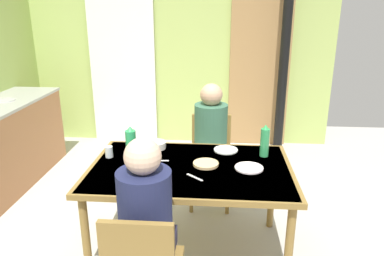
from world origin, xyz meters
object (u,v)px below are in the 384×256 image
(person_near_diner, at_px, (146,212))
(water_bottle_green_far, at_px, (131,147))
(water_bottle_green_near, at_px, (265,141))
(serving_bowl_center, at_px, (156,145))
(person_far_diner, at_px, (211,131))
(chair_far_diner, at_px, (211,154))
(dining_table, at_px, (190,175))

(person_near_diner, relative_size, water_bottle_green_far, 2.48)
(water_bottle_green_near, bearing_deg, person_near_diner, -128.41)
(water_bottle_green_far, bearing_deg, serving_bowl_center, 72.92)
(serving_bowl_center, bearing_deg, person_near_diner, -83.13)
(person_far_diner, xyz_separation_m, serving_bowl_center, (-0.45, -0.35, -0.01))
(water_bottle_green_far, height_order, serving_bowl_center, water_bottle_green_far)
(serving_bowl_center, bearing_deg, chair_far_diner, 47.66)
(dining_table, distance_m, water_bottle_green_far, 0.48)
(water_bottle_green_far, bearing_deg, person_far_diner, 52.23)
(person_near_diner, relative_size, water_bottle_green_near, 2.97)
(person_far_diner, height_order, water_bottle_green_near, person_far_diner)
(serving_bowl_center, bearing_deg, water_bottle_green_far, -107.08)
(dining_table, height_order, person_near_diner, person_near_diner)
(water_bottle_green_near, bearing_deg, chair_far_diner, 126.26)
(chair_far_diner, bearing_deg, person_near_diner, 78.26)
(person_near_diner, bearing_deg, water_bottle_green_near, 51.59)
(person_near_diner, relative_size, serving_bowl_center, 4.53)
(water_bottle_green_near, distance_m, water_bottle_green_far, 1.03)
(dining_table, relative_size, person_far_diner, 1.93)
(dining_table, distance_m, person_far_diner, 0.72)
(person_far_diner, distance_m, serving_bowl_center, 0.57)
(dining_table, distance_m, chair_far_diner, 0.87)
(water_bottle_green_near, xyz_separation_m, water_bottle_green_far, (-0.99, -0.27, 0.03))
(dining_table, bearing_deg, chair_far_diner, 81.28)
(water_bottle_green_far, bearing_deg, person_near_diner, -70.61)
(person_far_diner, xyz_separation_m, water_bottle_green_far, (-0.56, -0.72, 0.11))
(person_far_diner, bearing_deg, serving_bowl_center, 38.37)
(person_near_diner, bearing_deg, chair_far_diner, 78.26)
(water_bottle_green_far, relative_size, serving_bowl_center, 1.82)
(dining_table, height_order, water_bottle_green_near, water_bottle_green_near)
(person_near_diner, bearing_deg, water_bottle_green_far, 109.39)
(person_near_diner, height_order, water_bottle_green_near, person_near_diner)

